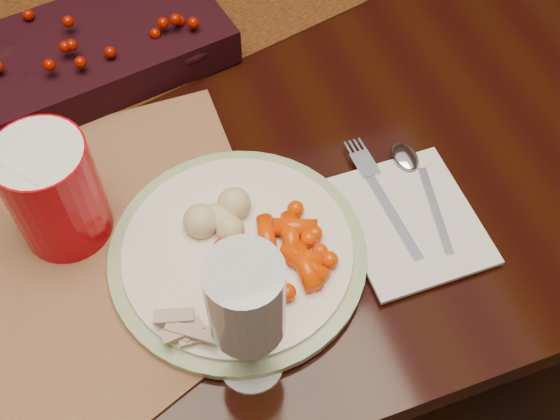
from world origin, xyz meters
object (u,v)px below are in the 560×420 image
object	(u,v)px
wine_glass	(248,323)
mashed_potatoes	(217,213)
napkin	(409,221)
red_cup	(54,192)
baby_carrots	(268,267)
dining_table	(208,224)
dinner_plate	(238,253)
turkey_shreds	(186,324)
placemat_main	(54,243)
centerpiece	(91,47)

from	to	relation	value
wine_glass	mashed_potatoes	bearing A→B (deg)	84.48
napkin	red_cup	size ratio (longest dim) A/B	1.26
baby_carrots	napkin	xyz separation A→B (m)	(0.17, 0.01, -0.02)
baby_carrots	red_cup	size ratio (longest dim) A/B	0.86
dining_table	dinner_plate	bearing A→B (deg)	-94.11
dining_table	turkey_shreds	world-z (taller)	turkey_shreds
napkin	dinner_plate	bearing A→B (deg)	173.80
mashed_potatoes	baby_carrots	bearing A→B (deg)	-67.62
dining_table	placemat_main	xyz separation A→B (m)	(-0.20, -0.21, 0.38)
dinner_plate	napkin	size ratio (longest dim) A/B	1.66
centerpiece	red_cup	size ratio (longest dim) A/B	2.56
placemat_main	mashed_potatoes	distance (m)	0.18
dining_table	centerpiece	size ratio (longest dim) A/B	5.50
baby_carrots	red_cup	xyz separation A→B (m)	(-0.18, 0.13, 0.04)
red_cup	placemat_main	bearing A→B (deg)	-145.53
mashed_potatoes	napkin	xyz separation A→B (m)	(0.20, -0.06, -0.03)
placemat_main	napkin	size ratio (longest dim) A/B	2.67
centerpiece	turkey_shreds	distance (m)	0.39
dinner_plate	turkey_shreds	world-z (taller)	turkey_shreds
mashed_potatoes	napkin	distance (m)	0.21
napkin	wine_glass	world-z (taller)	wine_glass
placemat_main	turkey_shreds	world-z (taller)	turkey_shreds
dinner_plate	wine_glass	distance (m)	0.14
baby_carrots	red_cup	world-z (taller)	red_cup
dinner_plate	napkin	xyz separation A→B (m)	(0.19, -0.02, -0.00)
centerpiece	baby_carrots	distance (m)	0.38
placemat_main	dinner_plate	distance (m)	0.20
dining_table	placemat_main	distance (m)	0.48
napkin	wine_glass	bearing A→B (deg)	-156.04
turkey_shreds	baby_carrots	bearing A→B (deg)	18.07
red_cup	baby_carrots	bearing A→B (deg)	-36.66
baby_carrots	wine_glass	xyz separation A→B (m)	(-0.04, -0.08, 0.06)
dining_table	placemat_main	bearing A→B (deg)	-133.28
dinner_plate	red_cup	bearing A→B (deg)	148.36
turkey_shreds	wine_glass	xyz separation A→B (m)	(0.05, -0.05, 0.06)
placemat_main	baby_carrots	distance (m)	0.23
dining_table	wine_glass	distance (m)	0.62
centerpiece	wine_glass	bearing A→B (deg)	-82.44
baby_carrots	dining_table	bearing A→B (deg)	89.95
red_cup	centerpiece	bearing A→B (deg)	71.60
wine_glass	baby_carrots	bearing A→B (deg)	60.18
dining_table	centerpiece	distance (m)	0.42
centerpiece	baby_carrots	bearing A→B (deg)	-74.14
turkey_shreds	wine_glass	size ratio (longest dim) A/B	0.38
turkey_shreds	mashed_potatoes	bearing A→B (deg)	58.63
placemat_main	red_cup	distance (m)	0.07
red_cup	wine_glass	bearing A→B (deg)	-57.47
dinner_plate	napkin	bearing A→B (deg)	-6.49
dining_table	wine_glass	xyz separation A→B (m)	(-0.04, -0.41, 0.47)
placemat_main	wine_glass	bearing A→B (deg)	-51.69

